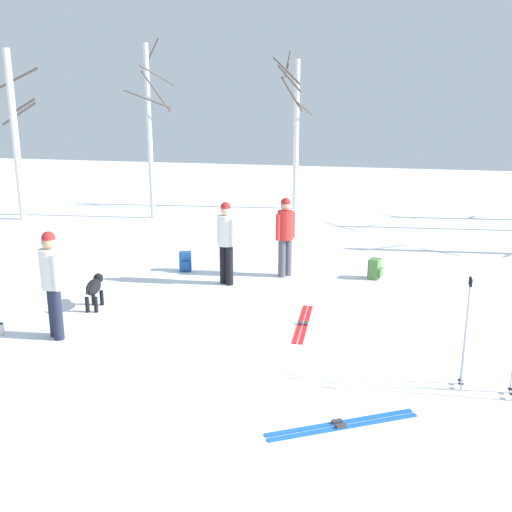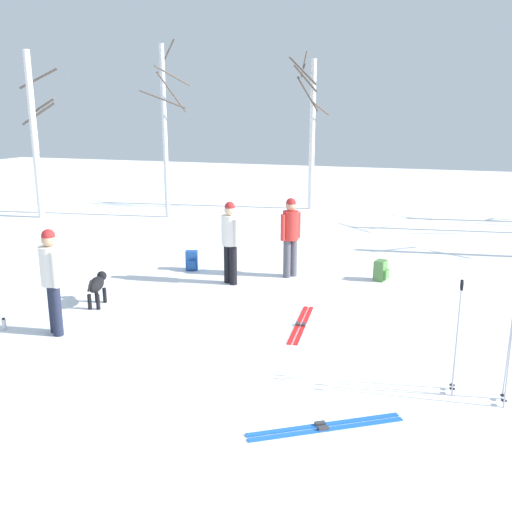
{
  "view_description": "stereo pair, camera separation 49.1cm",
  "coord_description": "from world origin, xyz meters",
  "px_view_note": "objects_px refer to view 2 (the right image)",
  "views": [
    {
      "loc": [
        2.0,
        -7.2,
        3.45
      ],
      "look_at": [
        -0.6,
        2.0,
        1.0
      ],
      "focal_mm": 39.28,
      "sensor_mm": 36.0,
      "label": 1
    },
    {
      "loc": [
        2.47,
        -7.05,
        3.45
      ],
      "look_at": [
        -0.6,
        2.0,
        1.0
      ],
      "focal_mm": 39.28,
      "sensor_mm": 36.0,
      "label": 2
    }
  ],
  "objects_px": {
    "backpack_1": "(192,261)",
    "birch_tree_0": "(35,133)",
    "ski_pair_lying_1": "(301,324)",
    "water_bottle_0": "(4,324)",
    "ski_poles_1": "(510,343)",
    "person_1": "(52,275)",
    "ski_poles_0": "(457,334)",
    "birch_tree_2": "(311,129)",
    "dog": "(97,285)",
    "backpack_0": "(381,271)",
    "person_0": "(230,237)",
    "birch_tree_1": "(165,128)",
    "ski_pair_lying_0": "(325,427)",
    "person_2": "(291,232)"
  },
  "relations": [
    {
      "from": "backpack_1",
      "to": "birch_tree_0",
      "type": "bearing_deg",
      "value": 150.06
    },
    {
      "from": "ski_pair_lying_1",
      "to": "water_bottle_0",
      "type": "height_order",
      "value": "water_bottle_0"
    },
    {
      "from": "ski_pair_lying_1",
      "to": "ski_poles_1",
      "type": "xyz_separation_m",
      "value": [
        2.99,
        -1.75,
        0.79
      ]
    },
    {
      "from": "birch_tree_0",
      "to": "person_1",
      "type": "bearing_deg",
      "value": -49.82
    },
    {
      "from": "ski_poles_1",
      "to": "ski_pair_lying_1",
      "type": "bearing_deg",
      "value": 149.69
    },
    {
      "from": "person_1",
      "to": "ski_poles_0",
      "type": "bearing_deg",
      "value": -0.13
    },
    {
      "from": "ski_pair_lying_1",
      "to": "birch_tree_2",
      "type": "bearing_deg",
      "value": 102.75
    },
    {
      "from": "dog",
      "to": "backpack_0",
      "type": "relative_size",
      "value": 1.99
    },
    {
      "from": "person_0",
      "to": "ski_pair_lying_1",
      "type": "distance_m",
      "value": 2.85
    },
    {
      "from": "birch_tree_1",
      "to": "ski_pair_lying_1",
      "type": "bearing_deg",
      "value": -50.74
    },
    {
      "from": "birch_tree_2",
      "to": "backpack_1",
      "type": "bearing_deg",
      "value": -93.72
    },
    {
      "from": "ski_pair_lying_0",
      "to": "birch_tree_1",
      "type": "height_order",
      "value": "birch_tree_1"
    },
    {
      "from": "dog",
      "to": "ski_pair_lying_0",
      "type": "xyz_separation_m",
      "value": [
        4.85,
        -2.76,
        -0.38
      ]
    },
    {
      "from": "person_2",
      "to": "person_1",
      "type": "bearing_deg",
      "value": -121.83
    },
    {
      "from": "water_bottle_0",
      "to": "person_2",
      "type": "bearing_deg",
      "value": 51.28
    },
    {
      "from": "person_0",
      "to": "birch_tree_1",
      "type": "bearing_deg",
      "value": 126.55
    },
    {
      "from": "ski_poles_1",
      "to": "birch_tree_2",
      "type": "xyz_separation_m",
      "value": [
        -5.59,
        13.21,
        2.08
      ]
    },
    {
      "from": "water_bottle_0",
      "to": "person_1",
      "type": "bearing_deg",
      "value": 9.71
    },
    {
      "from": "ski_poles_0",
      "to": "birch_tree_1",
      "type": "bearing_deg",
      "value": 132.72
    },
    {
      "from": "person_2",
      "to": "water_bottle_0",
      "type": "xyz_separation_m",
      "value": [
        -3.6,
        -4.49,
        -0.88
      ]
    },
    {
      "from": "person_1",
      "to": "ski_poles_1",
      "type": "relative_size",
      "value": 1.15
    },
    {
      "from": "ski_poles_0",
      "to": "birch_tree_2",
      "type": "bearing_deg",
      "value": 110.84
    },
    {
      "from": "dog",
      "to": "backpack_0",
      "type": "distance_m",
      "value": 5.78
    },
    {
      "from": "water_bottle_0",
      "to": "birch_tree_2",
      "type": "height_order",
      "value": "birch_tree_2"
    },
    {
      "from": "ski_poles_0",
      "to": "birch_tree_2",
      "type": "xyz_separation_m",
      "value": [
        -4.99,
        13.11,
        2.09
      ]
    },
    {
      "from": "ski_pair_lying_1",
      "to": "water_bottle_0",
      "type": "xyz_separation_m",
      "value": [
        -4.54,
        -1.79,
        0.09
      ]
    },
    {
      "from": "dog",
      "to": "backpack_0",
      "type": "xyz_separation_m",
      "value": [
        4.76,
        3.27,
        -0.17
      ]
    },
    {
      "from": "backpack_1",
      "to": "water_bottle_0",
      "type": "distance_m",
      "value": 4.5
    },
    {
      "from": "ski_pair_lying_1",
      "to": "backpack_1",
      "type": "relative_size",
      "value": 4.05
    },
    {
      "from": "ski_poles_0",
      "to": "backpack_0",
      "type": "xyz_separation_m",
      "value": [
        -1.43,
        4.68,
        -0.57
      ]
    },
    {
      "from": "person_2",
      "to": "backpack_0",
      "type": "height_order",
      "value": "person_2"
    },
    {
      "from": "person_0",
      "to": "ski_pair_lying_0",
      "type": "xyz_separation_m",
      "value": [
        3.02,
        -4.81,
        -0.97
      ]
    },
    {
      "from": "person_0",
      "to": "water_bottle_0",
      "type": "relative_size",
      "value": 8.22
    },
    {
      "from": "ski_poles_1",
      "to": "water_bottle_0",
      "type": "relative_size",
      "value": 7.17
    },
    {
      "from": "water_bottle_0",
      "to": "birch_tree_0",
      "type": "height_order",
      "value": "birch_tree_0"
    },
    {
      "from": "dog",
      "to": "ski_pair_lying_0",
      "type": "relative_size",
      "value": 0.53
    },
    {
      "from": "ski_pair_lying_0",
      "to": "ski_poles_0",
      "type": "relative_size",
      "value": 1.11
    },
    {
      "from": "ski_poles_0",
      "to": "ski_poles_1",
      "type": "height_order",
      "value": "ski_poles_1"
    },
    {
      "from": "person_2",
      "to": "birch_tree_2",
      "type": "xyz_separation_m",
      "value": [
        -1.66,
        8.76,
        1.89
      ]
    },
    {
      "from": "person_0",
      "to": "birch_tree_0",
      "type": "relative_size",
      "value": 0.32
    },
    {
      "from": "dog",
      "to": "birch_tree_2",
      "type": "xyz_separation_m",
      "value": [
        1.21,
        11.7,
        2.49
      ]
    },
    {
      "from": "person_2",
      "to": "ski_poles_0",
      "type": "relative_size",
      "value": 1.16
    },
    {
      "from": "person_2",
      "to": "backpack_1",
      "type": "bearing_deg",
      "value": -174.63
    },
    {
      "from": "water_bottle_0",
      "to": "birch_tree_0",
      "type": "distance_m",
      "value": 11.08
    },
    {
      "from": "person_0",
      "to": "ski_pair_lying_0",
      "type": "relative_size",
      "value": 1.05
    },
    {
      "from": "ski_pair_lying_0",
      "to": "ski_pair_lying_1",
      "type": "height_order",
      "value": "same"
    },
    {
      "from": "backpack_0",
      "to": "birch_tree_1",
      "type": "height_order",
      "value": "birch_tree_1"
    },
    {
      "from": "ski_poles_0",
      "to": "backpack_1",
      "type": "height_order",
      "value": "ski_poles_0"
    },
    {
      "from": "backpack_1",
      "to": "ski_pair_lying_1",
      "type": "bearing_deg",
      "value": -38.11
    },
    {
      "from": "ski_pair_lying_1",
      "to": "backpack_0",
      "type": "xyz_separation_m",
      "value": [
        0.96,
        3.03,
        0.2
      ]
    }
  ]
}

